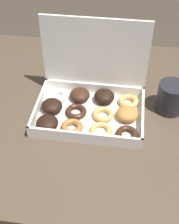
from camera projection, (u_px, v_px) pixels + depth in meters
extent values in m
plane|color=#42382D|center=(82.00, 218.00, 1.62)|extent=(8.00, 8.00, 0.00)
cube|color=#4C3D2D|center=(78.00, 110.00, 1.10)|extent=(0.93, 0.89, 0.03)
cylinder|color=#4C3D2D|center=(16.00, 106.00, 1.69)|extent=(0.06, 0.06, 0.75)
cylinder|color=#4C3D2D|center=(173.00, 121.00, 1.61)|extent=(0.06, 0.06, 0.75)
cube|color=silver|center=(90.00, 116.00, 1.05)|extent=(0.36, 0.25, 0.01)
cube|color=white|center=(84.00, 137.00, 0.95)|extent=(0.36, 0.01, 0.04)
cube|color=white|center=(94.00, 88.00, 1.12)|extent=(0.36, 0.01, 0.04)
cube|color=white|center=(39.00, 106.00, 1.05)|extent=(0.01, 0.25, 0.04)
cube|color=white|center=(142.00, 116.00, 1.02)|extent=(0.01, 0.25, 0.04)
cube|color=white|center=(95.00, 53.00, 1.03)|extent=(0.36, 0.01, 0.25)
ellipsoid|color=black|center=(47.00, 123.00, 0.99)|extent=(0.07, 0.07, 0.04)
torus|color=#9E6633|center=(72.00, 127.00, 0.99)|extent=(0.07, 0.07, 0.02)
torus|color=tan|center=(101.00, 131.00, 0.99)|extent=(0.07, 0.07, 0.02)
torus|color=#381E11|center=(127.00, 134.00, 0.97)|extent=(0.07, 0.07, 0.02)
ellipsoid|color=black|center=(52.00, 106.00, 1.05)|extent=(0.07, 0.07, 0.04)
torus|color=#381E11|center=(77.00, 112.00, 1.05)|extent=(0.07, 0.07, 0.02)
torus|color=tan|center=(103.00, 114.00, 1.04)|extent=(0.07, 0.07, 0.02)
ellipsoid|color=#B77A38|center=(127.00, 114.00, 1.02)|extent=(0.07, 0.07, 0.04)
torus|color=white|center=(58.00, 95.00, 1.11)|extent=(0.07, 0.07, 0.02)
ellipsoid|color=#381E11|center=(80.00, 95.00, 1.10)|extent=(0.07, 0.07, 0.04)
ellipsoid|color=black|center=(104.00, 96.00, 1.09)|extent=(0.07, 0.07, 0.04)
torus|color=tan|center=(128.00, 101.00, 1.09)|extent=(0.07, 0.07, 0.02)
cylinder|color=#232328|center=(171.00, 97.00, 1.04)|extent=(0.09, 0.09, 0.11)
cylinder|color=black|center=(174.00, 86.00, 1.01)|extent=(0.08, 0.08, 0.01)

